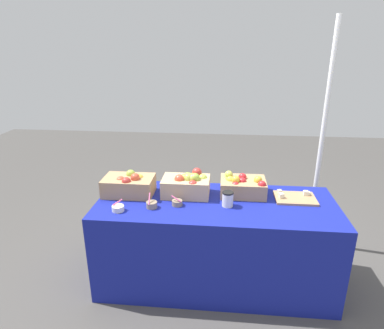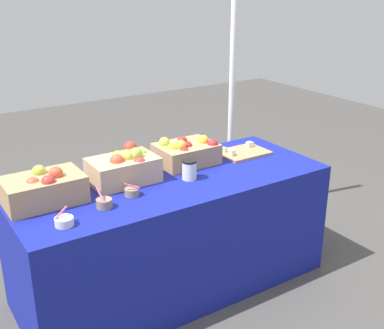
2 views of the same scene
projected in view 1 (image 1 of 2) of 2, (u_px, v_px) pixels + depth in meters
ground_plane at (214, 279)px, 2.90m from camera, size 10.00×10.00×0.00m
table at (215, 242)px, 2.77m from camera, size 1.90×0.76×0.74m
apple_crate_left at (129, 185)px, 2.76m from camera, size 0.41×0.27×0.20m
apple_crate_middle at (187, 184)px, 2.74m from camera, size 0.39×0.25×0.21m
apple_crate_right at (242, 186)px, 2.76m from camera, size 0.37×0.28×0.18m
cutting_board_front at (295, 198)px, 2.69m from camera, size 0.32×0.24×0.06m
sample_bowl_near at (118, 208)px, 2.49m from camera, size 0.09×0.09×0.09m
sample_bowl_mid at (177, 203)px, 2.58m from camera, size 0.09×0.08×0.08m
sample_bowl_far at (152, 205)px, 2.54m from camera, size 0.08×0.09×0.11m
coffee_cup at (228, 199)px, 2.56m from camera, size 0.09×0.09×0.12m
tent_pole at (322, 141)px, 3.06m from camera, size 0.04×0.04×2.16m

